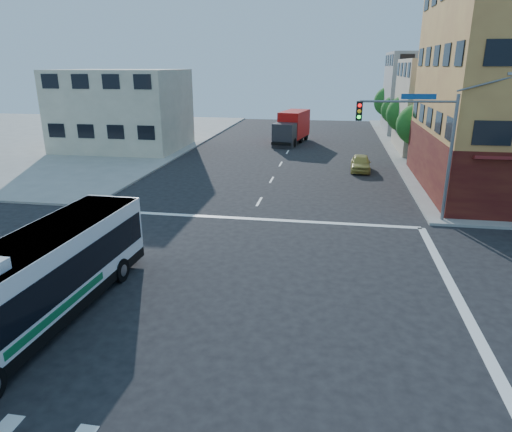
# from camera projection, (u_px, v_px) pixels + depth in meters

# --- Properties ---
(ground) EXTENTS (120.00, 120.00, 0.00)m
(ground) POSITION_uv_depth(u_px,v_px,m) (205.00, 297.00, 17.35)
(ground) COLOR black
(ground) RESTS_ON ground
(sidewalk_nw) EXTENTS (50.00, 50.00, 0.15)m
(sidewalk_nw) POSITION_uv_depth(u_px,v_px,m) (5.00, 137.00, 55.63)
(sidewalk_nw) COLOR gray
(sidewalk_nw) RESTS_ON ground
(building_east_near) EXTENTS (12.06, 10.06, 9.00)m
(building_east_near) POSITION_uv_depth(u_px,v_px,m) (463.00, 107.00, 45.05)
(building_east_near) COLOR #C3B395
(building_east_near) RESTS_ON ground
(building_east_far) EXTENTS (12.06, 10.06, 10.00)m
(building_east_far) POSITION_uv_depth(u_px,v_px,m) (435.00, 93.00, 57.99)
(building_east_far) COLOR gray
(building_east_far) RESTS_ON ground
(building_west) EXTENTS (12.06, 10.06, 8.00)m
(building_west) POSITION_uv_depth(u_px,v_px,m) (122.00, 110.00, 46.84)
(building_west) COLOR beige
(building_west) RESTS_ON ground
(signal_mast_ne) EXTENTS (7.91, 1.13, 8.07)m
(signal_mast_ne) POSITION_uv_depth(u_px,v_px,m) (420.00, 133.00, 24.28)
(signal_mast_ne) COLOR slate
(signal_mast_ne) RESTS_ON ground
(street_tree_a) EXTENTS (3.60, 3.60, 5.53)m
(street_tree_a) POSITION_uv_depth(u_px,v_px,m) (418.00, 122.00, 40.47)
(street_tree_a) COLOR #372414
(street_tree_a) RESTS_ON ground
(street_tree_b) EXTENTS (3.80, 3.80, 5.79)m
(street_tree_b) POSITION_uv_depth(u_px,v_px,m) (406.00, 112.00, 47.91)
(street_tree_b) COLOR #372414
(street_tree_b) RESTS_ON ground
(street_tree_c) EXTENTS (3.40, 3.40, 5.29)m
(street_tree_c) POSITION_uv_depth(u_px,v_px,m) (396.00, 108.00, 55.49)
(street_tree_c) COLOR #372414
(street_tree_c) RESTS_ON ground
(street_tree_d) EXTENTS (4.00, 4.00, 6.03)m
(street_tree_d) POSITION_uv_depth(u_px,v_px,m) (390.00, 100.00, 62.84)
(street_tree_d) COLOR #372414
(street_tree_d) RESTS_ON ground
(transit_bus) EXTENTS (2.78, 11.33, 3.33)m
(transit_bus) POSITION_uv_depth(u_px,v_px,m) (34.00, 282.00, 15.00)
(transit_bus) COLOR black
(transit_bus) RESTS_ON ground
(box_truck) EXTENTS (3.63, 8.05, 3.50)m
(box_truck) POSITION_uv_depth(u_px,v_px,m) (292.00, 128.00, 51.20)
(box_truck) COLOR #292A2F
(box_truck) RESTS_ON ground
(parked_car) EXTENTS (1.73, 4.00, 1.34)m
(parked_car) POSITION_uv_depth(u_px,v_px,m) (361.00, 163.00, 37.92)
(parked_car) COLOR tan
(parked_car) RESTS_ON ground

